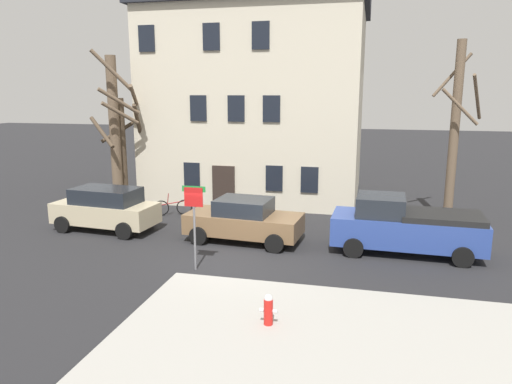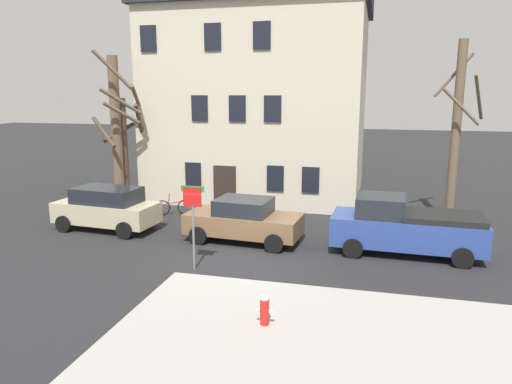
{
  "view_description": "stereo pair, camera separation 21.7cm",
  "coord_description": "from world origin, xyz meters",
  "px_view_note": "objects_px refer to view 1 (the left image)",
  "views": [
    {
      "loc": [
        4.35,
        -14.66,
        5.56
      ],
      "look_at": [
        0.2,
        2.66,
        1.8
      ],
      "focal_mm": 33.45,
      "sensor_mm": 36.0,
      "label": 1
    },
    {
      "loc": [
        4.56,
        -14.61,
        5.56
      ],
      "look_at": [
        0.2,
        2.66,
        1.8
      ],
      "focal_mm": 33.45,
      "sensor_mm": 36.0,
      "label": 2
    }
  ],
  "objects_px": {
    "tree_bare_mid": "(121,149)",
    "pickup_truck_blue": "(405,226)",
    "car_brown_sedan": "(244,220)",
    "street_sign_pole": "(194,212)",
    "fire_hydrant": "(268,309)",
    "car_beige_wagon": "(106,208)",
    "building_main": "(260,87)",
    "bicycle_leaning": "(173,207)",
    "tree_bare_near": "(116,129)",
    "tree_bare_far": "(455,132)"
  },
  "relations": [
    {
      "from": "car_brown_sedan",
      "to": "street_sign_pole",
      "type": "bearing_deg",
      "value": -103.0
    },
    {
      "from": "tree_bare_near",
      "to": "car_brown_sedan",
      "type": "bearing_deg",
      "value": -27.5
    },
    {
      "from": "building_main",
      "to": "tree_bare_near",
      "type": "distance_m",
      "value": 7.99
    },
    {
      "from": "tree_bare_far",
      "to": "street_sign_pole",
      "type": "distance_m",
      "value": 11.49
    },
    {
      "from": "tree_bare_far",
      "to": "car_beige_wagon",
      "type": "xyz_separation_m",
      "value": [
        -13.68,
        -4.02,
        -3.05
      ]
    },
    {
      "from": "tree_bare_mid",
      "to": "car_beige_wagon",
      "type": "xyz_separation_m",
      "value": [
        1.51,
        -4.18,
        -1.88
      ]
    },
    {
      "from": "car_beige_wagon",
      "to": "building_main",
      "type": "bearing_deg",
      "value": 63.52
    },
    {
      "from": "tree_bare_mid",
      "to": "tree_bare_near",
      "type": "bearing_deg",
      "value": -83.14
    },
    {
      "from": "fire_hydrant",
      "to": "bicycle_leaning",
      "type": "distance_m",
      "value": 11.48
    },
    {
      "from": "pickup_truck_blue",
      "to": "fire_hydrant",
      "type": "height_order",
      "value": "pickup_truck_blue"
    },
    {
      "from": "car_beige_wagon",
      "to": "pickup_truck_blue",
      "type": "height_order",
      "value": "pickup_truck_blue"
    },
    {
      "from": "tree_bare_near",
      "to": "tree_bare_mid",
      "type": "distance_m",
      "value": 1.16
    },
    {
      "from": "tree_bare_mid",
      "to": "car_brown_sedan",
      "type": "height_order",
      "value": "tree_bare_mid"
    },
    {
      "from": "tree_bare_near",
      "to": "tree_bare_mid",
      "type": "relative_size",
      "value": 1.41
    },
    {
      "from": "car_brown_sedan",
      "to": "fire_hydrant",
      "type": "relative_size",
      "value": 5.8
    },
    {
      "from": "car_beige_wagon",
      "to": "fire_hydrant",
      "type": "height_order",
      "value": "car_beige_wagon"
    },
    {
      "from": "car_brown_sedan",
      "to": "street_sign_pole",
      "type": "xyz_separation_m",
      "value": [
        -0.74,
        -3.23,
        1.08
      ]
    },
    {
      "from": "tree_bare_near",
      "to": "car_beige_wagon",
      "type": "height_order",
      "value": "tree_bare_near"
    },
    {
      "from": "building_main",
      "to": "tree_bare_mid",
      "type": "height_order",
      "value": "building_main"
    },
    {
      "from": "building_main",
      "to": "car_beige_wagon",
      "type": "height_order",
      "value": "building_main"
    },
    {
      "from": "tree_bare_mid",
      "to": "street_sign_pole",
      "type": "bearing_deg",
      "value": -48.67
    },
    {
      "from": "tree_bare_near",
      "to": "tree_bare_mid",
      "type": "bearing_deg",
      "value": 96.86
    },
    {
      "from": "car_brown_sedan",
      "to": "bicycle_leaning",
      "type": "relative_size",
      "value": 2.7
    },
    {
      "from": "tree_bare_far",
      "to": "pickup_truck_blue",
      "type": "bearing_deg",
      "value": -116.11
    },
    {
      "from": "car_brown_sedan",
      "to": "fire_hydrant",
      "type": "distance_m",
      "value": 6.9
    },
    {
      "from": "building_main",
      "to": "tree_bare_near",
      "type": "xyz_separation_m",
      "value": [
        -5.83,
        -5.11,
        -1.94
      ]
    },
    {
      "from": "tree_bare_mid",
      "to": "car_beige_wagon",
      "type": "height_order",
      "value": "tree_bare_mid"
    },
    {
      "from": "car_beige_wagon",
      "to": "street_sign_pole",
      "type": "bearing_deg",
      "value": -33.21
    },
    {
      "from": "tree_bare_near",
      "to": "fire_hydrant",
      "type": "distance_m",
      "value": 14.47
    },
    {
      "from": "tree_bare_near",
      "to": "car_brown_sedan",
      "type": "height_order",
      "value": "tree_bare_near"
    },
    {
      "from": "tree_bare_near",
      "to": "fire_hydrant",
      "type": "xyz_separation_m",
      "value": [
        9.62,
        -10.29,
        -3.33
      ]
    },
    {
      "from": "tree_bare_near",
      "to": "street_sign_pole",
      "type": "distance_m",
      "value": 9.8
    },
    {
      "from": "tree_bare_mid",
      "to": "tree_bare_far",
      "type": "height_order",
      "value": "tree_bare_far"
    },
    {
      "from": "tree_bare_near",
      "to": "fire_hydrant",
      "type": "height_order",
      "value": "tree_bare_near"
    },
    {
      "from": "tree_bare_mid",
      "to": "car_beige_wagon",
      "type": "relative_size",
      "value": 1.21
    },
    {
      "from": "pickup_truck_blue",
      "to": "bicycle_leaning",
      "type": "height_order",
      "value": "pickup_truck_blue"
    },
    {
      "from": "tree_bare_mid",
      "to": "bicycle_leaning",
      "type": "xyz_separation_m",
      "value": [
        3.19,
        -1.31,
        -2.42
      ]
    },
    {
      "from": "tree_bare_near",
      "to": "tree_bare_far",
      "type": "bearing_deg",
      "value": 1.26
    },
    {
      "from": "tree_bare_mid",
      "to": "car_beige_wagon",
      "type": "bearing_deg",
      "value": -70.14
    },
    {
      "from": "building_main",
      "to": "car_brown_sedan",
      "type": "bearing_deg",
      "value": -80.64
    },
    {
      "from": "street_sign_pole",
      "to": "car_brown_sedan",
      "type": "bearing_deg",
      "value": 77.0
    },
    {
      "from": "tree_bare_mid",
      "to": "fire_hydrant",
      "type": "distance_m",
      "value": 14.67
    },
    {
      "from": "tree_bare_far",
      "to": "bicycle_leaning",
      "type": "height_order",
      "value": "tree_bare_far"
    },
    {
      "from": "tree_bare_near",
      "to": "tree_bare_far",
      "type": "relative_size",
      "value": 0.98
    },
    {
      "from": "tree_bare_mid",
      "to": "pickup_truck_blue",
      "type": "bearing_deg",
      "value": -17.96
    },
    {
      "from": "tree_bare_mid",
      "to": "street_sign_pole",
      "type": "relative_size",
      "value": 1.94
    },
    {
      "from": "street_sign_pole",
      "to": "bicycle_leaning",
      "type": "height_order",
      "value": "street_sign_pole"
    },
    {
      "from": "tree_bare_far",
      "to": "car_brown_sedan",
      "type": "distance_m",
      "value": 9.4
    },
    {
      "from": "tree_bare_mid",
      "to": "car_brown_sedan",
      "type": "bearing_deg",
      "value": -30.26
    },
    {
      "from": "tree_bare_mid",
      "to": "pickup_truck_blue",
      "type": "xyz_separation_m",
      "value": [
        13.18,
        -4.27,
        -1.82
      ]
    }
  ]
}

